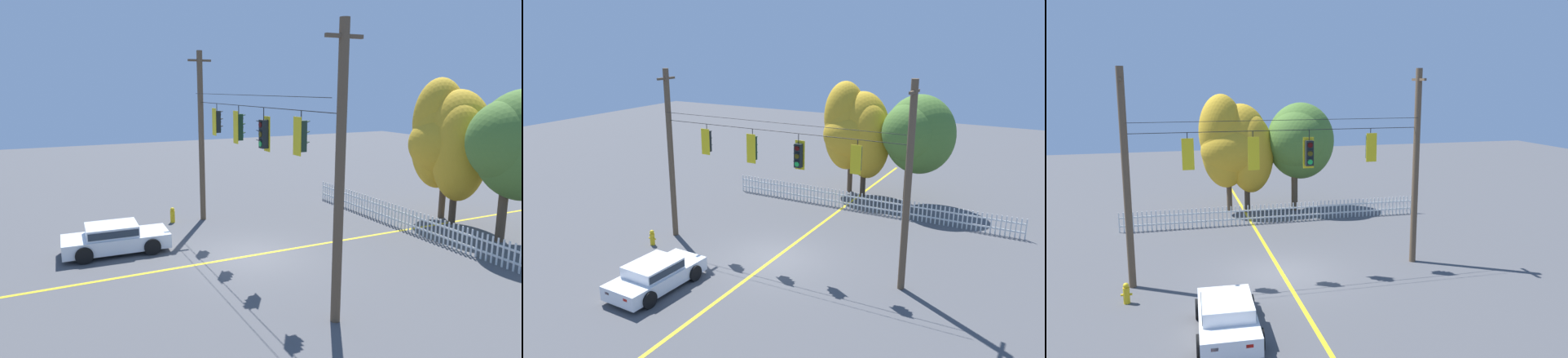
% 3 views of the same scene
% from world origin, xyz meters
% --- Properties ---
extents(ground, '(80.00, 80.00, 0.00)m').
position_xyz_m(ground, '(0.00, 0.00, 0.00)').
color(ground, '#4C4C4F').
extents(lane_centerline_stripe, '(0.16, 36.00, 0.01)m').
position_xyz_m(lane_centerline_stripe, '(0.00, 0.00, 0.00)').
color(lane_centerline_stripe, gold).
rests_on(lane_centerline_stripe, ground).
extents(signal_support_span, '(11.57, 1.10, 8.04)m').
position_xyz_m(signal_support_span, '(0.00, -0.00, 4.10)').
color(signal_support_span, brown).
rests_on(signal_support_span, ground).
extents(traffic_signal_northbound_primary, '(0.43, 0.38, 1.36)m').
position_xyz_m(traffic_signal_northbound_primary, '(-3.47, -0.01, 4.91)').
color(traffic_signal_northbound_primary, black).
extents(traffic_signal_eastbound_side, '(0.43, 0.38, 1.46)m').
position_xyz_m(traffic_signal_eastbound_side, '(-1.07, -0.01, 4.86)').
color(traffic_signal_eastbound_side, black).
extents(traffic_signal_northbound_secondary, '(0.43, 0.38, 1.51)m').
position_xyz_m(traffic_signal_northbound_secondary, '(1.12, 0.01, 4.78)').
color(traffic_signal_northbound_secondary, black).
extents(traffic_signal_westbound_side, '(0.43, 0.38, 1.32)m').
position_xyz_m(traffic_signal_westbound_side, '(3.64, -0.01, 4.94)').
color(traffic_signal_westbound_side, black).
extents(white_picket_fence, '(16.26, 0.06, 1.04)m').
position_xyz_m(white_picket_fence, '(1.36, 7.69, 0.52)').
color(white_picket_fence, silver).
rests_on(white_picket_fence, ground).
extents(autumn_maple_near_fence, '(3.56, 2.90, 6.85)m').
position_xyz_m(autumn_maple_near_fence, '(-0.97, 10.49, 4.02)').
color(autumn_maple_near_fence, brown).
rests_on(autumn_maple_near_fence, ground).
extents(autumn_maple_mid, '(3.44, 2.83, 6.29)m').
position_xyz_m(autumn_maple_mid, '(0.09, 10.55, 3.76)').
color(autumn_maple_mid, '#473828').
rests_on(autumn_maple_mid, ground).
extents(autumn_oak_far_east, '(4.00, 3.76, 6.33)m').
position_xyz_m(autumn_oak_far_east, '(3.25, 10.28, 4.13)').
color(autumn_oak_far_east, brown).
rests_on(autumn_oak_far_east, ground).
extents(parked_car, '(2.00, 4.06, 1.15)m').
position_xyz_m(parked_car, '(-2.65, -4.62, 0.60)').
color(parked_car, white).
rests_on(parked_car, ground).
extents(fire_hydrant, '(0.38, 0.22, 0.74)m').
position_xyz_m(fire_hydrant, '(-5.76, -1.50, 0.36)').
color(fire_hydrant, gold).
rests_on(fire_hydrant, ground).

